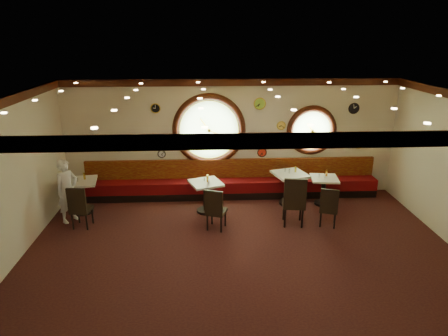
# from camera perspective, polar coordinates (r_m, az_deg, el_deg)

# --- Properties ---
(floor) EXTENTS (9.00, 6.00, 0.00)m
(floor) POSITION_cam_1_polar(r_m,az_deg,el_deg) (8.71, 2.36, -11.07)
(floor) COLOR black
(floor) RESTS_ON ground
(ceiling) EXTENTS (9.00, 6.00, 0.02)m
(ceiling) POSITION_cam_1_polar(r_m,az_deg,el_deg) (7.64, 2.69, 10.23)
(ceiling) COLOR gold
(ceiling) RESTS_ON wall_back
(wall_back) EXTENTS (9.00, 0.02, 3.20)m
(wall_back) POSITION_cam_1_polar(r_m,az_deg,el_deg) (10.89, 1.04, 4.25)
(wall_back) COLOR beige
(wall_back) RESTS_ON floor
(wall_front) EXTENTS (9.00, 0.02, 3.20)m
(wall_front) POSITION_cam_1_polar(r_m,az_deg,el_deg) (5.33, 5.60, -12.16)
(wall_front) COLOR beige
(wall_front) RESTS_ON floor
(wall_left) EXTENTS (0.02, 6.00, 3.20)m
(wall_left) POSITION_cam_1_polar(r_m,az_deg,el_deg) (8.84, -27.95, -1.51)
(wall_left) COLOR beige
(wall_left) RESTS_ON floor
(molding_back) EXTENTS (9.00, 0.10, 0.18)m
(molding_back) POSITION_cam_1_polar(r_m,az_deg,el_deg) (10.57, 1.10, 12.14)
(molding_back) COLOR #341309
(molding_back) RESTS_ON wall_back
(molding_front) EXTENTS (9.00, 0.10, 0.18)m
(molding_front) POSITION_cam_1_polar(r_m,az_deg,el_deg) (4.79, 6.08, 3.86)
(molding_front) COLOR #341309
(molding_front) RESTS_ON wall_back
(molding_left) EXTENTS (0.10, 6.00, 0.18)m
(molding_left) POSITION_cam_1_polar(r_m,az_deg,el_deg) (8.47, -29.21, 8.13)
(molding_left) COLOR #341309
(molding_left) RESTS_ON wall_back
(banquette_base) EXTENTS (8.00, 0.55, 0.20)m
(banquette_base) POSITION_cam_1_polar(r_m,az_deg,el_deg) (11.10, 1.09, -3.62)
(banquette_base) COLOR black
(banquette_base) RESTS_ON floor
(banquette_seat) EXTENTS (8.00, 0.55, 0.30)m
(banquette_seat) POSITION_cam_1_polar(r_m,az_deg,el_deg) (11.01, 1.10, -2.42)
(banquette_seat) COLOR #59070B
(banquette_seat) RESTS_ON banquette_base
(banquette_back) EXTENTS (8.00, 0.10, 0.55)m
(banquette_back) POSITION_cam_1_polar(r_m,az_deg,el_deg) (11.08, 1.03, -0.08)
(banquette_back) COLOR #5B0A07
(banquette_back) RESTS_ON wall_back
(porthole_left_glass) EXTENTS (1.66, 0.02, 1.66)m
(porthole_left_glass) POSITION_cam_1_polar(r_m,az_deg,el_deg) (10.80, -2.14, 5.49)
(porthole_left_glass) COLOR #8AB26B
(porthole_left_glass) RESTS_ON wall_back
(porthole_left_frame) EXTENTS (1.98, 0.18, 1.98)m
(porthole_left_frame) POSITION_cam_1_polar(r_m,az_deg,el_deg) (10.79, -2.14, 5.47)
(porthole_left_frame) COLOR #341309
(porthole_left_frame) RESTS_ON wall_back
(porthole_left_ring) EXTENTS (1.61, 0.03, 1.61)m
(porthole_left_ring) POSITION_cam_1_polar(r_m,az_deg,el_deg) (10.76, -2.14, 5.43)
(porthole_left_ring) COLOR gold
(porthole_left_ring) RESTS_ON wall_back
(porthole_right_glass) EXTENTS (1.10, 0.02, 1.10)m
(porthole_right_glass) POSITION_cam_1_polar(r_m,az_deg,el_deg) (11.21, 12.39, 5.29)
(porthole_right_glass) COLOR #8AB26B
(porthole_right_glass) RESTS_ON wall_back
(porthole_right_frame) EXTENTS (1.38, 0.18, 1.38)m
(porthole_right_frame) POSITION_cam_1_polar(r_m,az_deg,el_deg) (11.19, 12.41, 5.27)
(porthole_right_frame) COLOR #341309
(porthole_right_frame) RESTS_ON wall_back
(porthole_right_ring) EXTENTS (1.09, 0.03, 1.09)m
(porthole_right_ring) POSITION_cam_1_polar(r_m,az_deg,el_deg) (11.17, 12.45, 5.23)
(porthole_right_ring) COLOR gold
(porthole_right_ring) RESTS_ON wall_back
(wall_clock_0) EXTENTS (0.34, 0.03, 0.34)m
(wall_clock_0) POSITION_cam_1_polar(r_m,az_deg,el_deg) (11.69, 18.72, 3.50)
(wall_clock_0) COLOR silver
(wall_clock_0) RESTS_ON wall_back
(wall_clock_1) EXTENTS (0.24, 0.03, 0.24)m
(wall_clock_1) POSITION_cam_1_polar(r_m,az_deg,el_deg) (10.72, -9.77, 8.40)
(wall_clock_1) COLOR black
(wall_clock_1) RESTS_ON wall_back
(wall_clock_2) EXTENTS (0.20, 0.03, 0.20)m
(wall_clock_2) POSITION_cam_1_polar(r_m,az_deg,el_deg) (11.00, -8.89, 2.00)
(wall_clock_2) COLOR silver
(wall_clock_2) RESTS_ON wall_back
(wall_clock_3) EXTENTS (0.24, 0.03, 0.24)m
(wall_clock_3) POSITION_cam_1_polar(r_m,az_deg,el_deg) (11.05, 5.44, 2.23)
(wall_clock_3) COLOR red
(wall_clock_3) RESTS_ON wall_back
(wall_clock_4) EXTENTS (0.32, 0.03, 0.32)m
(wall_clock_4) POSITION_cam_1_polar(r_m,az_deg,el_deg) (11.21, -17.67, 3.52)
(wall_clock_4) COLOR red
(wall_clock_4) RESTS_ON wall_back
(wall_clock_5) EXTENTS (0.22, 0.03, 0.22)m
(wall_clock_5) POSITION_cam_1_polar(r_m,az_deg,el_deg) (10.95, 8.17, 6.03)
(wall_clock_5) COLOR #F9D653
(wall_clock_5) RESTS_ON wall_back
(wall_clock_6) EXTENTS (0.28, 0.03, 0.28)m
(wall_clock_6) POSITION_cam_1_polar(r_m,az_deg,el_deg) (11.40, 18.04, 8.11)
(wall_clock_6) COLOR black
(wall_clock_6) RESTS_ON wall_back
(wall_clock_7) EXTENTS (0.30, 0.03, 0.30)m
(wall_clock_7) POSITION_cam_1_polar(r_m,az_deg,el_deg) (10.73, 5.13, 9.15)
(wall_clock_7) COLOR #9BCF40
(wall_clock_7) RESTS_ON wall_back
(table_a) EXTENTS (0.89, 0.89, 0.85)m
(table_a) POSITION_cam_1_polar(r_m,az_deg,el_deg) (10.61, -19.71, -3.33)
(table_a) COLOR black
(table_a) RESTS_ON floor
(table_b) EXTENTS (0.94, 0.94, 0.81)m
(table_b) POSITION_cam_1_polar(r_m,az_deg,el_deg) (10.04, -2.61, -3.61)
(table_b) COLOR black
(table_b) RESTS_ON floor
(table_c) EXTENTS (0.98, 0.98, 0.87)m
(table_c) POSITION_cam_1_polar(r_m,az_deg,el_deg) (10.61, 9.34, -2.37)
(table_c) COLOR black
(table_c) RESTS_ON floor
(table_d) EXTENTS (0.76, 0.76, 0.75)m
(table_d) POSITION_cam_1_polar(r_m,az_deg,el_deg) (10.81, 14.03, -2.72)
(table_d) COLOR black
(table_d) RESTS_ON floor
(chair_a) EXTENTS (0.48, 0.48, 0.64)m
(chair_a) POSITION_cam_1_polar(r_m,az_deg,el_deg) (9.76, -20.00, -4.98)
(chair_a) COLOR black
(chair_a) RESTS_ON floor
(chair_b) EXTENTS (0.54, 0.54, 0.63)m
(chair_b) POSITION_cam_1_polar(r_m,az_deg,el_deg) (9.10, -1.28, -5.59)
(chair_b) COLOR black
(chair_b) RESTS_ON floor
(chair_c) EXTENTS (0.57, 0.57, 0.76)m
(chair_c) POSITION_cam_1_polar(r_m,az_deg,el_deg) (9.38, 10.01, -4.32)
(chair_c) COLOR black
(chair_c) RESTS_ON floor
(chair_d) EXTENTS (0.51, 0.51, 0.60)m
(chair_d) POSITION_cam_1_polar(r_m,az_deg,el_deg) (9.58, 14.76, -5.10)
(chair_d) COLOR black
(chair_d) RESTS_ON floor
(condiment_a_salt) EXTENTS (0.04, 0.04, 0.10)m
(condiment_a_salt) POSITION_cam_1_polar(r_m,az_deg,el_deg) (10.53, -20.56, -1.45)
(condiment_a_salt) COLOR #BBBBBF
(condiment_a_salt) RESTS_ON table_a
(condiment_b_salt) EXTENTS (0.04, 0.04, 0.10)m
(condiment_b_salt) POSITION_cam_1_polar(r_m,az_deg,el_deg) (9.99, -2.82, -1.58)
(condiment_b_salt) COLOR #B8B8BC
(condiment_b_salt) RESTS_ON table_b
(condiment_c_salt) EXTENTS (0.04, 0.04, 0.10)m
(condiment_c_salt) POSITION_cam_1_polar(r_m,az_deg,el_deg) (10.57, 8.73, -0.28)
(condiment_c_salt) COLOR silver
(condiment_c_salt) RESTS_ON table_c
(condiment_d_salt) EXTENTS (0.03, 0.03, 0.09)m
(condiment_d_salt) POSITION_cam_1_polar(r_m,az_deg,el_deg) (10.68, 13.44, -1.09)
(condiment_d_salt) COLOR silver
(condiment_d_salt) RESTS_ON table_d
(condiment_a_pepper) EXTENTS (0.03, 0.03, 0.09)m
(condiment_a_pepper) POSITION_cam_1_polar(r_m,az_deg,el_deg) (10.46, -20.19, -1.59)
(condiment_a_pepper) COLOR silver
(condiment_a_pepper) RESTS_ON table_a
(condiment_b_pepper) EXTENTS (0.04, 0.04, 0.11)m
(condiment_b_pepper) POSITION_cam_1_polar(r_m,az_deg,el_deg) (9.84, -2.19, -1.87)
(condiment_b_pepper) COLOR silver
(condiment_b_pepper) RESTS_ON table_b
(condiment_c_pepper) EXTENTS (0.04, 0.04, 0.11)m
(condiment_c_pepper) POSITION_cam_1_polar(r_m,az_deg,el_deg) (10.47, 9.32, -0.46)
(condiment_c_pepper) COLOR silver
(condiment_c_pepper) RESTS_ON table_c
(condiment_d_pepper) EXTENTS (0.04, 0.04, 0.11)m
(condiment_d_pepper) POSITION_cam_1_polar(r_m,az_deg,el_deg) (10.70, 14.16, -1.05)
(condiment_d_pepper) COLOR silver
(condiment_d_pepper) RESTS_ON table_d
(condiment_a_bottle) EXTENTS (0.05, 0.05, 0.17)m
(condiment_a_bottle) POSITION_cam_1_polar(r_m,az_deg,el_deg) (10.54, -19.32, -1.09)
(condiment_a_bottle) COLOR gold
(condiment_a_bottle) RESTS_ON table_a
(condiment_b_bottle) EXTENTS (0.06, 0.06, 0.18)m
(condiment_b_bottle) POSITION_cam_1_polar(r_m,az_deg,el_deg) (9.92, -2.36, -1.48)
(condiment_b_bottle) COLOR gold
(condiment_b_bottle) RESTS_ON table_b
(condiment_c_bottle) EXTENTS (0.05, 0.05, 0.16)m
(condiment_c_bottle) POSITION_cam_1_polar(r_m,az_deg,el_deg) (10.58, 10.18, -0.17)
(condiment_c_bottle) COLOR yellow
(condiment_c_bottle) RESTS_ON table_c
(condiment_d_bottle) EXTENTS (0.06, 0.06, 0.18)m
(condiment_d_bottle) POSITION_cam_1_polar(r_m,az_deg,el_deg) (10.82, 14.44, -0.67)
(condiment_d_bottle) COLOR gold
(condiment_d_bottle) RESTS_ON table_d
(waiter) EXTENTS (0.64, 0.68, 1.56)m
(waiter) POSITION_cam_1_polar(r_m,az_deg,el_deg) (10.17, -21.48, -3.05)
(waiter) COLOR white
(waiter) RESTS_ON floor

